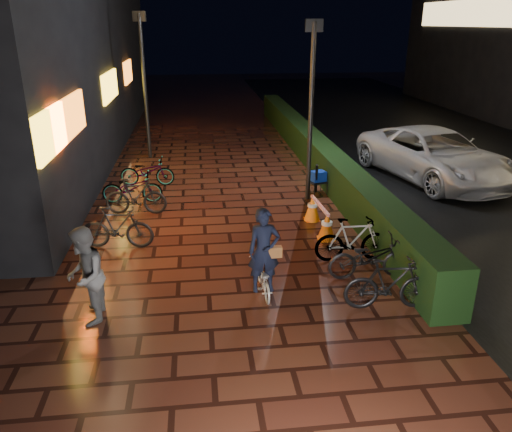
{
  "coord_description": "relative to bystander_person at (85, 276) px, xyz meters",
  "views": [
    {
      "loc": [
        -0.64,
        -8.45,
        4.6
      ],
      "look_at": [
        0.42,
        0.43,
        1.1
      ],
      "focal_mm": 35.0,
      "sensor_mm": 36.0,
      "label": 1
    }
  ],
  "objects": [
    {
      "name": "parked_bikes_storefront",
      "position": [
        0.19,
        5.32,
        -0.38
      ],
      "size": [
        1.92,
        5.13,
        0.94
      ],
      "color": "black",
      "rests_on": "ground"
    },
    {
      "name": "lamp_post_hedge",
      "position": [
        4.84,
        5.53,
        1.74
      ],
      "size": [
        0.44,
        0.13,
        4.66
      ],
      "color": "black",
      "rests_on": "ground"
    },
    {
      "name": "cart_assembly",
      "position": [
        5.2,
        5.84,
        -0.32
      ],
      "size": [
        0.62,
        0.67,
        0.98
      ],
      "color": "black",
      "rests_on": "ground"
    },
    {
      "name": "lamp_post_sf",
      "position": [
        0.14,
        10.71,
        1.89
      ],
      "size": [
        0.46,
        0.24,
        4.92
      ],
      "color": "black",
      "rests_on": "ground"
    },
    {
      "name": "van",
      "position": [
        9.08,
        6.87,
        -0.05
      ],
      "size": [
        3.73,
        5.96,
        1.53
      ],
      "primitive_type": "imported",
      "rotation": [
        0.0,
        0.0,
        0.23
      ],
      "color": "silver",
      "rests_on": "ground"
    },
    {
      "name": "traffic_barrier",
      "position": [
        4.64,
        3.35,
        -0.5
      ],
      "size": [
        0.46,
        1.59,
        0.64
      ],
      "color": "#D55F0B",
      "rests_on": "ground"
    },
    {
      "name": "cyclist",
      "position": [
        2.94,
        0.51,
        -0.21
      ],
      "size": [
        0.61,
        1.17,
        1.65
      ],
      "color": "silver",
      "rests_on": "ground"
    },
    {
      "name": "hedge",
      "position": [
        5.81,
        9.14,
        -0.32
      ],
      "size": [
        0.7,
        20.0,
        1.0
      ],
      "primitive_type": "cube",
      "color": "black",
      "rests_on": "ground"
    },
    {
      "name": "ground",
      "position": [
        2.51,
        1.14,
        -0.82
      ],
      "size": [
        80.0,
        80.0,
        0.0
      ],
      "primitive_type": "plane",
      "color": "#381911",
      "rests_on": "ground"
    },
    {
      "name": "bystander_person",
      "position": [
        0.0,
        0.0,
        0.0
      ],
      "size": [
        0.65,
        0.82,
        1.64
      ],
      "primitive_type": "imported",
      "rotation": [
        0.0,
        0.0,
        -1.53
      ],
      "color": "#5A5A5D",
      "rests_on": "ground"
    },
    {
      "name": "parked_bikes_hedge",
      "position": [
        4.98,
        0.77,
        -0.37
      ],
      "size": [
        1.7,
        2.38,
        0.94
      ],
      "color": "black",
      "rests_on": "ground"
    }
  ]
}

